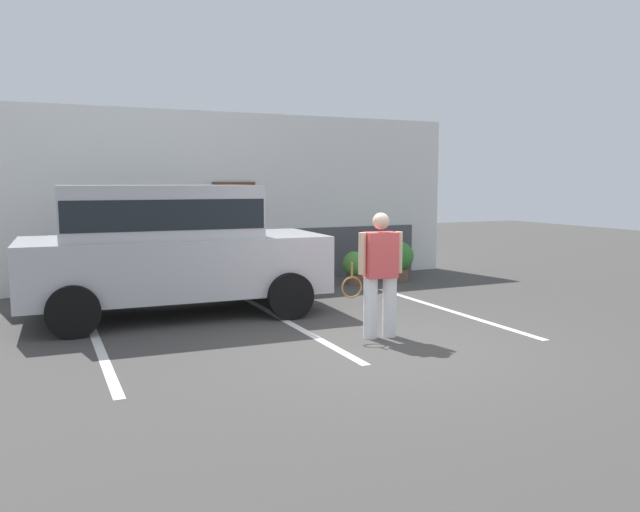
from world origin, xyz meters
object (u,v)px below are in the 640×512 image
Objects in this scene: parked_suv at (169,243)px; tennis_player_man at (380,273)px; potted_plant_by_porch at (355,266)px; potted_plant_secondary at (399,259)px.

parked_suv is 2.76× the size of tennis_player_man.
potted_plant_by_porch is 1.09m from potted_plant_secondary.
potted_plant_secondary reaches higher than potted_plant_by_porch.
parked_suv is 5.41m from potted_plant_secondary.
potted_plant_secondary is (1.08, 0.05, 0.09)m from potted_plant_by_porch.
tennis_player_man is at bearing -124.65° from potted_plant_secondary.
potted_plant_by_porch is 0.81× the size of potted_plant_secondary.
parked_suv is 6.86× the size of potted_plant_by_porch.
parked_suv is 4.39m from potted_plant_by_porch.
parked_suv reaches higher than potted_plant_by_porch.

